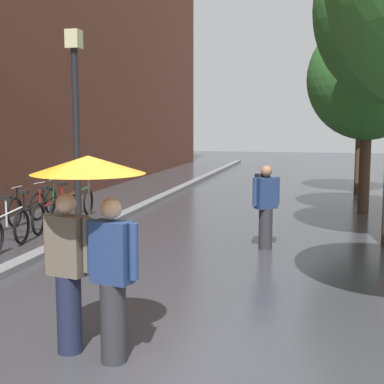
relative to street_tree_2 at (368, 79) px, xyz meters
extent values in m
plane|color=#38383D|center=(-2.78, -10.14, -3.50)|extent=(80.00, 80.00, 0.00)
cube|color=slate|center=(-5.98, -0.14, -3.44)|extent=(0.30, 36.00, 0.12)
cylinder|color=#473323|center=(0.00, 0.00, -2.33)|extent=(0.29, 0.29, 2.33)
ellipsoid|color=#2D6628|center=(0.00, 0.00, 0.02)|extent=(3.10, 3.10, 3.15)
cylinder|color=#473323|center=(0.11, 4.13, -2.05)|extent=(0.24, 0.24, 2.89)
ellipsoid|color=#235623|center=(0.11, 4.13, 0.70)|extent=(3.16, 3.16, 3.49)
torus|color=black|center=(-6.84, -5.37, -3.15)|extent=(0.14, 0.70, 0.70)
cylinder|color=silver|center=(-7.24, -5.41, -2.95)|extent=(0.88, 0.14, 0.43)
cylinder|color=silver|center=(-7.14, -5.40, -2.87)|extent=(0.04, 0.04, 0.55)
cube|color=black|center=(-7.14, -5.40, -2.57)|extent=(0.23, 0.12, 0.06)
torus|color=black|center=(-6.95, -4.51, -3.15)|extent=(0.15, 0.70, 0.70)
cylinder|color=black|center=(-7.36, -4.56, -2.95)|extent=(0.88, 0.15, 0.43)
cylinder|color=black|center=(-7.25, -4.55, -2.87)|extent=(0.04, 0.04, 0.55)
cube|color=black|center=(-7.25, -4.55, -2.57)|extent=(0.23, 0.13, 0.06)
torus|color=black|center=(-7.94, -3.80, -3.15)|extent=(0.11, 0.70, 0.70)
torus|color=black|center=(-6.92, -3.73, -3.15)|extent=(0.11, 0.70, 0.70)
cylinder|color=black|center=(-7.33, -3.75, -2.95)|extent=(0.88, 0.10, 0.43)
cylinder|color=black|center=(-7.23, -3.75, -2.87)|extent=(0.04, 0.04, 0.55)
cube|color=black|center=(-7.23, -3.75, -2.57)|extent=(0.23, 0.11, 0.06)
cylinder|color=black|center=(-7.86, -3.79, -2.86)|extent=(0.04, 0.04, 0.58)
cylinder|color=#9E9EA3|center=(-7.86, -3.79, -2.57)|extent=(0.06, 0.46, 0.03)
torus|color=black|center=(-7.88, -2.86, -3.15)|extent=(0.12, 0.70, 0.70)
torus|color=black|center=(-6.87, -2.95, -3.15)|extent=(0.12, 0.70, 0.70)
cylinder|color=red|center=(-7.27, -2.92, -2.95)|extent=(0.88, 0.12, 0.43)
cylinder|color=red|center=(-7.17, -2.93, -2.87)|extent=(0.04, 0.04, 0.55)
cube|color=black|center=(-7.17, -2.93, -2.57)|extent=(0.23, 0.12, 0.06)
cylinder|color=red|center=(-7.80, -2.87, -2.86)|extent=(0.04, 0.04, 0.58)
cylinder|color=#9E9EA3|center=(-7.80, -2.87, -2.57)|extent=(0.07, 0.46, 0.03)
torus|color=black|center=(-7.98, -2.00, -3.15)|extent=(0.13, 0.70, 0.70)
torus|color=black|center=(-6.97, -1.90, -3.15)|extent=(0.13, 0.70, 0.70)
cylinder|color=#1E7A38|center=(-7.37, -1.94, -2.95)|extent=(0.88, 0.12, 0.43)
cylinder|color=#1E7A38|center=(-7.27, -1.93, -2.87)|extent=(0.04, 0.04, 0.55)
cube|color=black|center=(-7.27, -1.93, -2.57)|extent=(0.23, 0.12, 0.06)
cylinder|color=#1E7A38|center=(-7.90, -2.00, -2.86)|extent=(0.04, 0.04, 0.58)
cylinder|color=#9E9EA3|center=(-7.90, -2.00, -2.57)|extent=(0.07, 0.46, 0.03)
cylinder|color=#1E233D|center=(-3.64, -9.85, -3.08)|extent=(0.26, 0.26, 0.83)
cube|color=#665B4C|center=(-3.64, -9.85, -2.35)|extent=(0.44, 0.30, 0.62)
sphere|color=beige|center=(-3.64, -9.85, -1.92)|extent=(0.21, 0.21, 0.21)
cylinder|color=#665B4C|center=(-3.88, -9.80, -2.32)|extent=(0.09, 0.09, 0.56)
cylinder|color=#665B4C|center=(-3.39, -9.91, -2.32)|extent=(0.09, 0.09, 0.56)
cylinder|color=#2D2D33|center=(-3.10, -9.97, -3.09)|extent=(0.26, 0.26, 0.82)
cube|color=navy|center=(-3.10, -9.97, -2.37)|extent=(0.44, 0.30, 0.62)
sphere|color=tan|center=(-3.10, -9.97, -1.93)|extent=(0.21, 0.21, 0.21)
cylinder|color=navy|center=(-3.34, -9.92, -2.34)|extent=(0.09, 0.09, 0.56)
cylinder|color=navy|center=(-2.86, -10.03, -2.34)|extent=(0.09, 0.09, 0.56)
cylinder|color=#9E9EA3|center=(-3.36, -9.89, -2.14)|extent=(0.02, 0.02, 1.11)
cone|color=orange|center=(-3.36, -9.89, -1.51)|extent=(1.14, 1.14, 0.18)
cylinder|color=black|center=(-5.38, -5.87, -1.66)|extent=(0.12, 0.12, 3.68)
cube|color=beige|center=(-5.38, -5.87, 0.34)|extent=(0.24, 0.24, 0.32)
cylinder|color=#2D2D33|center=(-2.11, -4.65, -3.11)|extent=(0.26, 0.26, 0.78)
cube|color=navy|center=(-2.11, -4.65, -2.42)|extent=(0.45, 0.42, 0.59)
sphere|color=#9E7051|center=(-2.11, -4.65, -2.01)|extent=(0.21, 0.21, 0.21)
cylinder|color=navy|center=(-1.92, -4.49, -2.39)|extent=(0.09, 0.09, 0.53)
cylinder|color=navy|center=(-2.30, -4.81, -2.39)|extent=(0.09, 0.09, 0.53)
cube|color=black|center=(-2.20, -4.54, -2.25)|extent=(0.29, 0.27, 0.36)
camera|label=1|loc=(-1.13, -14.90, -1.10)|focal=51.09mm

